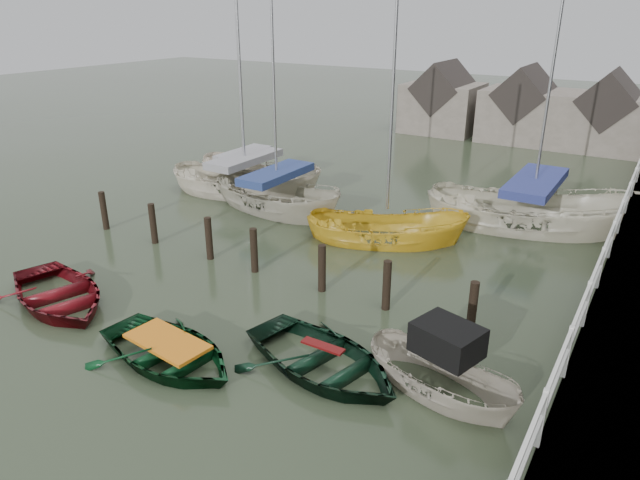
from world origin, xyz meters
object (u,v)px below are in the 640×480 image
Objects in this scene: sailboat_a at (246,193)px; sailboat_d at (529,226)px; rowboat_green at (170,362)px; rowboat_red at (60,304)px; motorboat at (440,386)px; sailboat_b at (278,208)px; sailboat_e at (245,179)px; sailboat_c at (386,240)px; rowboat_dkgreen at (323,371)px.

sailboat_d is at bearing -94.51° from sailboat_a.
sailboat_a is 11.53m from sailboat_d.
rowboat_red is at bearing 91.29° from rowboat_green.
motorboat is 14.71m from sailboat_a.
sailboat_a is (-11.99, 8.52, -0.06)m from motorboat.
sailboat_b reaches higher than motorboat.
motorboat is at bearing -62.45° from rowboat_red.
sailboat_a is at bearing -128.01° from sailboat_e.
sailboat_e is (-7.73, 12.31, 0.06)m from rowboat_green.
sailboat_c reaches higher than rowboat_red.
sailboat_b reaches higher than rowboat_green.
motorboat is 0.34× the size of sailboat_a.
rowboat_red is 10.54m from sailboat_a.
sailboat_d is (9.44, 12.68, 0.06)m from rowboat_red.
motorboat is (5.60, 2.24, 0.12)m from rowboat_green.
rowboat_dkgreen is 7.88m from sailboat_c.
rowboat_red is 10.31m from motorboat.
sailboat_c is (5.07, -0.67, -0.04)m from sailboat_b.
motorboat is 16.71m from sailboat_e.
sailboat_a is at bearing 77.18° from sailboat_b.
rowboat_red is 4.55m from rowboat_green.
motorboat is (10.14, 1.85, 0.12)m from rowboat_red.
sailboat_a is 1.09× the size of sailboat_c.
sailboat_b is (0.48, 9.43, 0.06)m from rowboat_red.
sailboat_d reaches higher than sailboat_e.
sailboat_e reaches higher than rowboat_red.
rowboat_red is 0.36× the size of sailboat_a.
motorboat is at bearing -62.12° from rowboat_green.
sailboat_b is at bearing 59.08° from sailboat_c.
sailboat_a reaches higher than rowboat_dkgreen.
sailboat_a reaches higher than rowboat_green.
rowboat_dkgreen is 0.37× the size of sailboat_b.
rowboat_green is (4.54, -0.38, 0.00)m from rowboat_red.
sailboat_c reaches higher than rowboat_green.
rowboat_dkgreen is at bearing -64.13° from rowboat_red.
rowboat_green is 0.99× the size of motorboat.
sailboat_c is at bearing 29.18° from rowboat_dkgreen.
rowboat_dkgreen is 10.95m from sailboat_b.
rowboat_red is 0.39× the size of sailboat_c.
rowboat_green is at bearing -136.62° from sailboat_e.
rowboat_red is at bearing 116.28° from motorboat.
rowboat_dkgreen is 0.38× the size of sailboat_c.
sailboat_e is (-12.63, -0.75, 0.01)m from sailboat_d.
sailboat_d is (8.96, 3.26, -0.00)m from sailboat_b.
sailboat_a reaches higher than rowboat_red.
sailboat_b is 0.96× the size of sailboat_d.
rowboat_red is 0.46× the size of sailboat_e.
sailboat_c is at bearing -15.18° from rowboat_red.
sailboat_d reaches higher than rowboat_red.
sailboat_d reaches higher than sailboat_c.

